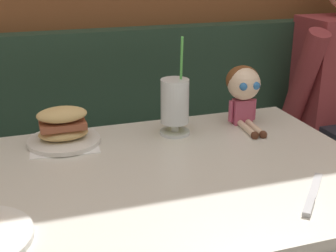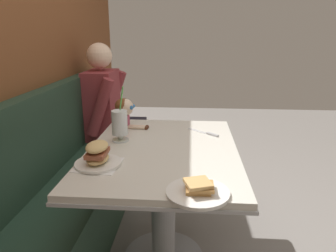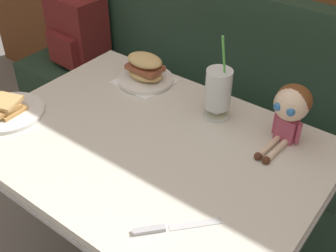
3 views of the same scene
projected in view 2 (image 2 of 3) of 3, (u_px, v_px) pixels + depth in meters
name	position (u px, v px, depth m)	size (l,w,h in m)	color
booth_bench	(59.00, 210.00, 1.86)	(2.60, 0.48, 1.00)	#233D2D
diner_table	(163.00, 180.00, 1.76)	(1.11, 0.81, 0.74)	silver
toast_plate	(199.00, 191.00, 1.21)	(0.25, 0.25, 0.06)	white
milkshake_glass	(120.00, 124.00, 1.78)	(0.10, 0.10, 0.32)	silver
sandwich_plate	(98.00, 156.00, 1.46)	(0.22, 0.22, 0.12)	white
butter_knife	(208.00, 133.00, 1.92)	(0.17, 0.19, 0.01)	silver
seated_doll	(125.00, 109.00, 2.01)	(0.12, 0.22, 0.20)	#B74C6B
diner_patron	(107.00, 104.00, 2.70)	(0.55, 0.48, 0.81)	maroon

